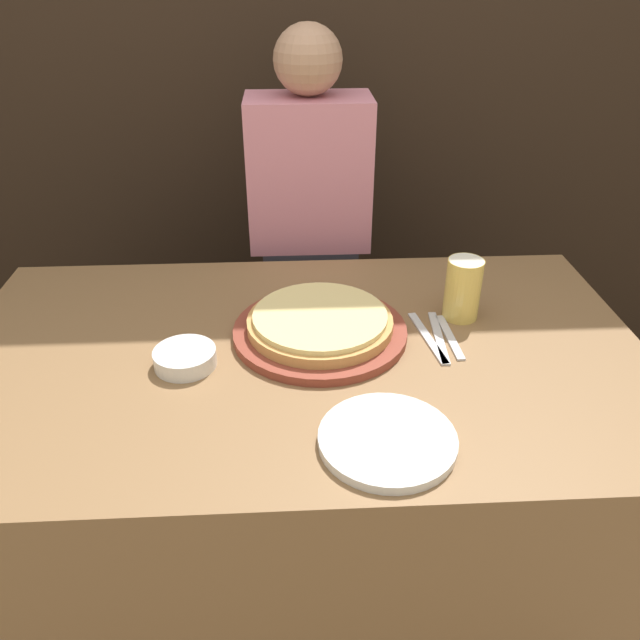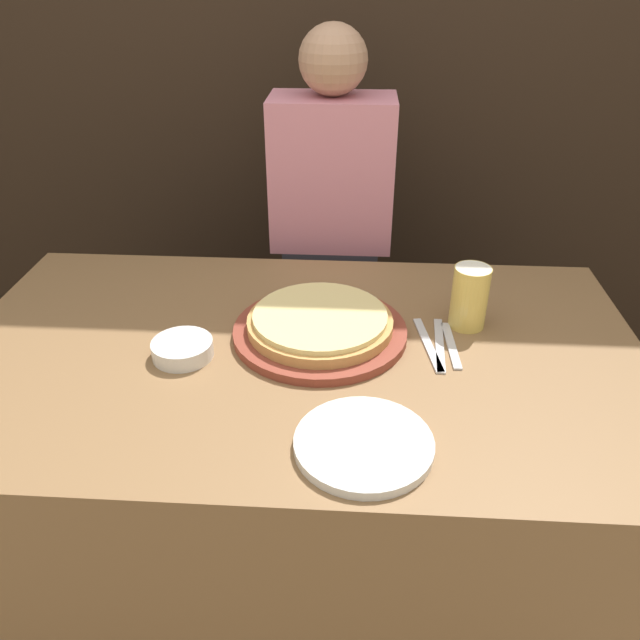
% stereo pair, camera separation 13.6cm
% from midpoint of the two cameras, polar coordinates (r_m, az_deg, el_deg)
% --- Properties ---
extents(ground_plane, '(12.00, 12.00, 0.00)m').
position_cam_midpoint_polar(ground_plane, '(1.86, 0.60, -22.28)').
color(ground_plane, '#756047').
extents(back_wall, '(6.00, 0.05, 2.60)m').
position_cam_midpoint_polar(back_wall, '(2.14, 2.44, 25.80)').
color(back_wall, '#2D2116').
rests_on(back_wall, ground_plane).
extents(dining_table, '(1.50, 0.89, 0.75)m').
position_cam_midpoint_polar(dining_table, '(1.58, 0.68, -14.13)').
color(dining_table, olive).
rests_on(dining_table, ground_plane).
extents(pizza_on_board, '(0.39, 0.39, 0.06)m').
position_cam_midpoint_polar(pizza_on_board, '(1.37, 2.84, -0.63)').
color(pizza_on_board, brown).
rests_on(pizza_on_board, dining_table).
extents(beer_glass, '(0.08, 0.08, 0.14)m').
position_cam_midpoint_polar(beer_glass, '(1.44, 16.21, 2.16)').
color(beer_glass, '#E5C65B').
rests_on(beer_glass, dining_table).
extents(dinner_plate, '(0.24, 0.24, 0.02)m').
position_cam_midpoint_polar(dinner_plate, '(1.10, 7.64, -11.32)').
color(dinner_plate, silver).
rests_on(dinner_plate, dining_table).
extents(side_bowl, '(0.13, 0.13, 0.04)m').
position_cam_midpoint_polar(side_bowl, '(1.33, -9.61, -2.72)').
color(side_bowl, silver).
rests_on(side_bowl, dining_table).
extents(fork, '(0.05, 0.21, 0.00)m').
position_cam_midpoint_polar(fork, '(1.38, 12.65, -2.28)').
color(fork, silver).
rests_on(fork, dining_table).
extents(dinner_knife, '(0.03, 0.21, 0.00)m').
position_cam_midpoint_polar(dinner_knife, '(1.39, 13.67, -2.31)').
color(dinner_knife, silver).
rests_on(dinner_knife, dining_table).
extents(spoon, '(0.03, 0.18, 0.00)m').
position_cam_midpoint_polar(spoon, '(1.39, 14.68, -2.33)').
color(spoon, silver).
rests_on(spoon, dining_table).
extents(diner_person, '(0.35, 0.20, 1.33)m').
position_cam_midpoint_polar(diner_person, '(1.92, 3.06, 5.16)').
color(diner_person, '#33333D').
rests_on(diner_person, ground_plane).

